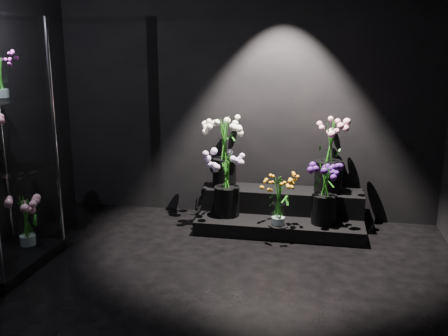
# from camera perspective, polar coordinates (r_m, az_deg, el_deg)

# --- Properties ---
(floor) EXTENTS (4.00, 4.00, 0.00)m
(floor) POSITION_cam_1_polar(r_m,az_deg,el_deg) (3.71, -2.72, -15.03)
(floor) COLOR black
(floor) RESTS_ON ground
(wall_back) EXTENTS (4.00, 0.00, 4.00)m
(wall_back) POSITION_cam_1_polar(r_m,az_deg,el_deg) (5.23, 2.41, 9.52)
(wall_back) COLOR black
(wall_back) RESTS_ON floor
(wall_front) EXTENTS (4.00, 0.00, 4.00)m
(wall_front) POSITION_cam_1_polar(r_m,az_deg,el_deg) (1.45, -22.60, -2.61)
(wall_front) COLOR black
(wall_front) RESTS_ON floor
(display_riser) EXTENTS (1.62, 0.72, 0.36)m
(display_riser) POSITION_cam_1_polar(r_m,az_deg,el_deg) (5.11, 6.53, -5.01)
(display_riser) COLOR black
(display_riser) RESTS_ON floor
(bouquet_orange_bells) EXTENTS (0.33, 0.33, 0.49)m
(bouquet_orange_bells) POSITION_cam_1_polar(r_m,az_deg,el_deg) (4.72, 6.26, -3.51)
(bouquet_orange_bells) COLOR white
(bouquet_orange_bells) RESTS_ON display_riser
(bouquet_lilac) EXTENTS (0.44, 0.44, 0.64)m
(bouquet_lilac) POSITION_cam_1_polar(r_m,az_deg,el_deg) (4.92, 0.33, -1.31)
(bouquet_lilac) COLOR black
(bouquet_lilac) RESTS_ON display_riser
(bouquet_purple) EXTENTS (0.41, 0.41, 0.59)m
(bouquet_purple) POSITION_cam_1_polar(r_m,az_deg,el_deg) (4.79, 11.47, -2.46)
(bouquet_purple) COLOR black
(bouquet_purple) RESTS_ON display_riser
(bouquet_cream_roses) EXTENTS (0.50, 0.50, 0.73)m
(bouquet_cream_roses) POSITION_cam_1_polar(r_m,az_deg,el_deg) (5.11, 0.04, 2.49)
(bouquet_cream_roses) COLOR black
(bouquet_cream_roses) RESTS_ON display_riser
(bouquet_pink_roses) EXTENTS (0.45, 0.45, 0.72)m
(bouquet_pink_roses) POSITION_cam_1_polar(r_m,az_deg,el_deg) (5.04, 11.98, 1.66)
(bouquet_pink_roses) COLOR black
(bouquet_pink_roses) RESTS_ON display_riser
(bouquet_case_base_pink) EXTENTS (0.39, 0.39, 0.45)m
(bouquet_case_base_pink) POSITION_cam_1_polar(r_m,az_deg,el_deg) (4.66, -21.71, -5.44)
(bouquet_case_base_pink) COLOR white
(bouquet_case_base_pink) RESTS_ON display_case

